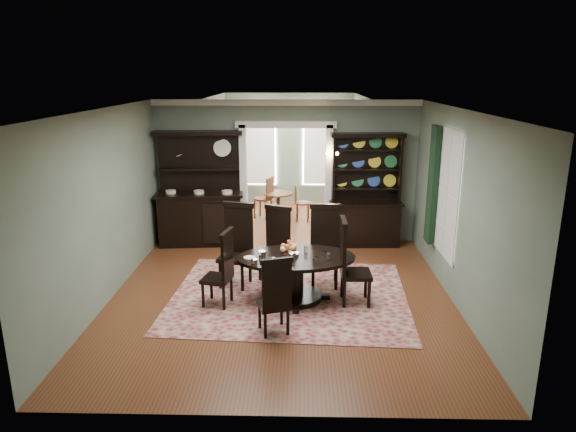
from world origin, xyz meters
name	(u,v)px	position (x,y,z in m)	size (l,w,h in m)	color
room	(281,203)	(0.00, 0.04, 1.58)	(5.51, 6.01, 3.01)	brown
parlor	(289,153)	(0.00, 5.53, 1.52)	(3.51, 3.50, 3.01)	brown
doorway_trim	(286,167)	(0.00, 3.00, 1.62)	(2.08, 0.25, 2.57)	silver
right_window	(440,190)	(2.69, 0.93, 1.60)	(0.15, 1.47, 2.12)	white
wall_sconce	(332,155)	(0.95, 2.85, 1.89)	(0.27, 0.21, 0.21)	gold
rug	(289,296)	(0.14, 0.05, 0.01)	(3.79, 3.08, 0.01)	maroon
dining_table	(296,270)	(0.25, -0.08, 0.51)	(1.97, 1.88, 0.74)	black
centerpiece	(290,252)	(0.15, -0.04, 0.80)	(1.37, 0.88, 0.22)	silver
chair_far_left	(237,242)	(-0.77, 0.58, 0.75)	(0.63, 0.61, 1.42)	black
chair_far_mid	(276,240)	(-0.12, 0.88, 0.68)	(0.62, 0.60, 1.30)	black
chair_far_right	(325,243)	(0.73, 0.62, 0.73)	(0.54, 0.50, 1.39)	black
chair_end_left	(223,267)	(-0.89, -0.31, 0.65)	(0.52, 0.54, 1.23)	black
chair_end_right	(349,260)	(1.06, -0.18, 0.72)	(0.49, 0.53, 1.38)	black
chair_near	(275,295)	(-0.03, -1.25, 0.61)	(0.54, 0.52, 1.17)	black
sideboard	(200,205)	(-1.80, 2.72, 0.83)	(1.86, 0.80, 2.38)	black
welsh_dresser	(365,205)	(1.67, 2.74, 0.85)	(1.53, 0.62, 2.35)	black
parlor_table	(278,202)	(-0.24, 4.64, 0.44)	(0.72, 0.72, 0.67)	#5D2F1A
parlor_chair_left	(265,196)	(-0.56, 4.69, 0.56)	(0.49, 0.48, 1.05)	#5D2F1A
parlor_chair_right	(300,201)	(0.30, 4.55, 0.49)	(0.39, 0.39, 0.92)	#5D2F1A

